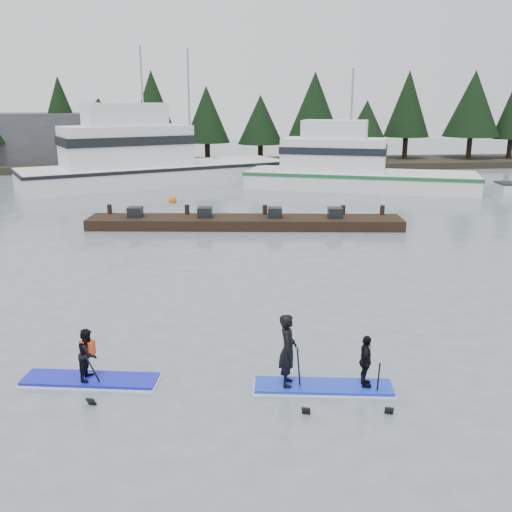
{
  "coord_description": "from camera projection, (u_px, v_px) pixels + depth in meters",
  "views": [
    {
      "loc": [
        -2.08,
        -12.43,
        6.2
      ],
      "look_at": [
        0.0,
        6.0,
        1.1
      ],
      "focal_mm": 40.0,
      "sensor_mm": 36.0,
      "label": 1
    }
  ],
  "objects": [
    {
      "name": "ground",
      "position": [
        284.0,
        365.0,
        13.78
      ],
      "size": [
        160.0,
        160.0,
        0.0
      ],
      "primitive_type": "plane",
      "color": "slate",
      "rests_on": "ground"
    },
    {
      "name": "far_shore",
      "position": [
        213.0,
        164.0,
        53.94
      ],
      "size": [
        70.0,
        8.0,
        0.6
      ],
      "primitive_type": "cube",
      "color": "#2D281E",
      "rests_on": "ground"
    },
    {
      "name": "treeline",
      "position": [
        213.0,
        167.0,
        54.02
      ],
      "size": [
        60.0,
        4.0,
        8.0
      ],
      "primitive_type": null,
      "color": "black",
      "rests_on": "ground"
    },
    {
      "name": "waterfront_building",
      "position": [
        64.0,
        140.0,
        53.76
      ],
      "size": [
        18.0,
        6.0,
        5.0
      ],
      "primitive_type": "cube",
      "color": "#4C4C51",
      "rests_on": "ground"
    },
    {
      "name": "fishing_boat_large",
      "position": [
        151.0,
        173.0,
        43.03
      ],
      "size": [
        20.74,
        12.91,
        11.08
      ],
      "rotation": [
        0.0,
        0.0,
        0.39
      ],
      "color": "white",
      "rests_on": "ground"
    },
    {
      "name": "fishing_boat_medium",
      "position": [
        353.0,
        179.0,
        40.87
      ],
      "size": [
        16.64,
        9.89,
        9.34
      ],
      "rotation": [
        0.0,
        0.0,
        -0.36
      ],
      "color": "white",
      "rests_on": "ground"
    },
    {
      "name": "floating_dock",
      "position": [
        245.0,
        222.0,
        28.55
      ],
      "size": [
        15.77,
        4.07,
        0.52
      ],
      "primitive_type": "cube",
      "rotation": [
        0.0,
        0.0,
        -0.13
      ],
      "color": "black",
      "rests_on": "ground"
    },
    {
      "name": "buoy_b",
      "position": [
        173.0,
        202.0,
        35.62
      ],
      "size": [
        0.51,
        0.51,
        0.51
      ],
      "primitive_type": "sphere",
      "color": "orange",
      "rests_on": "ground"
    },
    {
      "name": "buoy_a",
      "position": [
        28.0,
        198.0,
        37.12
      ],
      "size": [
        0.59,
        0.59,
        0.59
      ],
      "primitive_type": "sphere",
      "color": "orange",
      "rests_on": "ground"
    },
    {
      "name": "buoy_c",
      "position": [
        418.0,
        190.0,
        40.67
      ],
      "size": [
        0.52,
        0.52,
        0.52
      ],
      "primitive_type": "sphere",
      "color": "orange",
      "rests_on": "ground"
    },
    {
      "name": "paddleboard_solo",
      "position": [
        89.0,
        365.0,
        12.83
      ],
      "size": [
        3.12,
        1.32,
        1.79
      ],
      "rotation": [
        0.0,
        0.0,
        -0.18
      ],
      "color": "#151ACA",
      "rests_on": "ground"
    },
    {
      "name": "paddleboard_duo",
      "position": [
        319.0,
        363.0,
        12.47
      ],
      "size": [
        3.12,
        1.41,
        2.25
      ],
      "rotation": [
        0.0,
        0.0,
        -0.16
      ],
      "color": "blue",
      "rests_on": "ground"
    }
  ]
}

